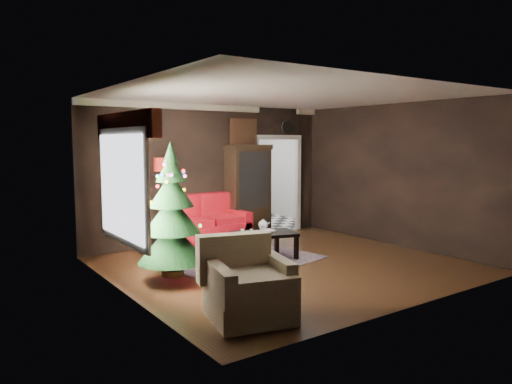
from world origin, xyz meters
TOP-DOWN VIEW (x-y plane):
  - floor at (0.00, 0.00)m, footprint 5.50×5.50m
  - ceiling at (0.00, 0.00)m, footprint 5.50×5.50m
  - wall_back at (0.00, 2.50)m, footprint 5.50×0.00m
  - wall_front at (0.00, -2.50)m, footprint 5.50×0.00m
  - wall_left at (-2.75, 0.00)m, footprint 0.00×5.50m
  - wall_right at (2.75, 0.00)m, footprint 0.00×5.50m
  - doorway at (1.70, 2.50)m, footprint 1.10×0.10m
  - left_window at (-2.71, 0.20)m, footprint 0.05×1.60m
  - valance at (-2.63, 0.20)m, footprint 0.12×2.10m
  - kitchen_floor at (1.70, 4.00)m, footprint 3.00×3.00m
  - kitchen_window at (1.70, 5.45)m, footprint 0.70×0.06m
  - rug at (-0.45, 0.63)m, footprint 2.83×2.30m
  - loveseat at (-0.40, 2.05)m, footprint 1.70×0.90m
  - curio_cabinet at (0.75, 2.27)m, footprint 0.90×0.45m
  - floor_lamp at (-1.30, 2.05)m, footprint 0.32×0.32m
  - christmas_tree at (-1.99, 0.19)m, footprint 1.01×1.01m
  - armchair at (-1.88, -1.66)m, footprint 1.16×1.16m
  - coffee_table at (-0.14, 0.46)m, footprint 1.21×0.92m
  - teapot at (-0.00, 0.68)m, footprint 0.25×0.25m
  - cup_a at (-0.43, 0.69)m, footprint 0.08×0.08m
  - cup_b at (-0.31, 0.59)m, footprint 0.07×0.07m
  - book at (-0.08, 0.54)m, footprint 0.18×0.03m
  - wall_clock at (1.95, 2.45)m, footprint 0.32×0.32m
  - painting at (0.75, 2.46)m, footprint 0.62×0.05m
  - kitchen_counter at (1.70, 5.20)m, footprint 1.80×0.60m
  - kitchen_table at (1.40, 3.70)m, footprint 0.70×0.70m

SIDE VIEW (x-z plane):
  - floor at x=0.00m, z-range 0.00..0.00m
  - kitchen_floor at x=1.70m, z-range 0.00..0.00m
  - rug at x=-0.45m, z-range 0.00..0.01m
  - coffee_table at x=-0.14m, z-range 0.01..0.50m
  - kitchen_table at x=1.40m, z-range 0.00..0.75m
  - kitchen_counter at x=1.70m, z-range 0.00..0.90m
  - armchair at x=-1.88m, z-range -0.02..0.94m
  - loveseat at x=-0.40m, z-range 0.00..1.00m
  - cup_b at x=-0.31m, z-range 0.50..0.55m
  - cup_a at x=-0.43m, z-range 0.50..0.55m
  - teapot at x=0.00m, z-range 0.50..0.68m
  - book at x=-0.08m, z-range 0.50..0.74m
  - floor_lamp at x=-1.30m, z-range -0.10..1.76m
  - curio_cabinet at x=0.75m, z-range 0.00..1.90m
  - doorway at x=1.70m, z-range 0.00..2.10m
  - christmas_tree at x=-1.99m, z-range 0.10..2.00m
  - wall_back at x=0.00m, z-range -1.35..4.15m
  - wall_front at x=0.00m, z-range -1.35..4.15m
  - wall_left at x=-2.75m, z-range -1.35..4.15m
  - wall_right at x=2.75m, z-range -1.35..4.15m
  - left_window at x=-2.71m, z-range 0.75..2.15m
  - kitchen_window at x=1.70m, z-range 1.35..2.05m
  - painting at x=0.75m, z-range 1.99..2.51m
  - valance at x=-2.63m, z-range 2.10..2.44m
  - wall_clock at x=1.95m, z-range 2.35..2.41m
  - ceiling at x=0.00m, z-range 2.80..2.80m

